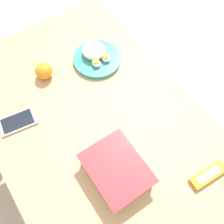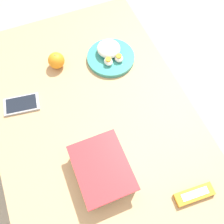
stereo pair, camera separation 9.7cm
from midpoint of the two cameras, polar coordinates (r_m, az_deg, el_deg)
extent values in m
plane|color=#B2A899|center=(1.65, -0.21, -13.63)|extent=(10.00, 10.00, 0.00)
cube|color=tan|center=(0.99, -0.34, -3.50)|extent=(1.23, 0.75, 0.03)
cylinder|color=#A07D56|center=(1.63, 2.68, 11.54)|extent=(0.06, 0.06, 0.68)
cylinder|color=#A07D56|center=(1.58, -18.65, 4.37)|extent=(0.06, 0.06, 0.68)
cube|color=white|center=(0.89, 1.07, -12.97)|extent=(0.20, 0.15, 0.06)
cube|color=beige|center=(0.89, 1.06, -13.12)|extent=(0.19, 0.14, 0.05)
cube|color=red|center=(0.85, 1.11, -12.32)|extent=(0.22, 0.17, 0.01)
ellipsoid|color=tan|center=(0.88, 1.75, -12.54)|extent=(0.05, 0.05, 0.02)
sphere|color=orange|center=(1.11, -9.58, 10.80)|extent=(0.07, 0.07, 0.07)
cylinder|color=#4C662D|center=(1.09, -9.84, 11.86)|extent=(0.01, 0.01, 0.00)
cylinder|color=teal|center=(1.14, 2.20, 11.55)|extent=(0.20, 0.20, 0.02)
ellipsoid|color=white|center=(1.13, 1.78, 13.44)|extent=(0.10, 0.10, 0.05)
ellipsoid|color=white|center=(1.11, 4.01, 11.41)|extent=(0.04, 0.03, 0.02)
cylinder|color=#F4A823|center=(1.10, 4.06, 11.87)|extent=(0.02, 0.02, 0.01)
ellipsoid|color=white|center=(1.10, 1.75, 10.73)|extent=(0.04, 0.03, 0.02)
cylinder|color=#F4A823|center=(1.09, 1.77, 11.18)|extent=(0.02, 0.02, 0.01)
cube|color=orange|center=(0.95, 20.40, -16.79)|extent=(0.05, 0.13, 0.02)
cube|color=white|center=(0.94, 20.60, -16.66)|extent=(0.03, 0.09, 0.00)
cube|color=#ADADB2|center=(1.06, -16.65, 1.35)|extent=(0.10, 0.15, 0.01)
cube|color=black|center=(1.05, -16.73, 1.51)|extent=(0.08, 0.12, 0.00)
camera|label=1|loc=(0.05, -87.12, 5.37)|focal=42.00mm
camera|label=2|loc=(0.05, 92.88, -5.37)|focal=42.00mm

